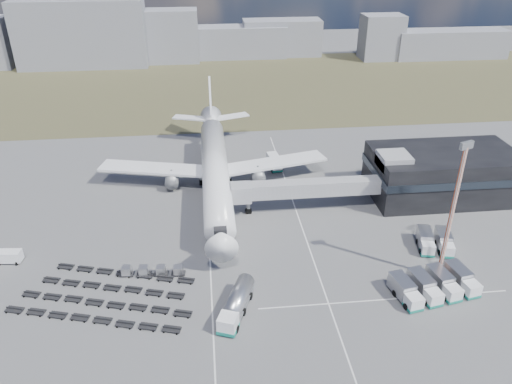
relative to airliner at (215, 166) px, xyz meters
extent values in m
plane|color=#565659|center=(0.00, -32.38, -5.29)|extent=(420.00, 420.00, 0.00)
cube|color=#46442A|center=(0.00, 77.62, -5.29)|extent=(420.00, 90.00, 0.01)
cube|color=silver|center=(-2.00, -27.38, -5.29)|extent=(0.25, 110.00, 0.01)
cube|color=silver|center=(16.00, -27.38, -5.29)|extent=(0.25, 110.00, 0.01)
cube|color=silver|center=(25.00, -40.38, -5.29)|extent=(40.00, 0.25, 0.01)
cube|color=black|center=(48.00, -8.38, -0.29)|extent=(30.00, 16.00, 10.00)
cube|color=#262D38|center=(48.00, -8.38, 0.91)|extent=(30.40, 16.40, 1.60)
cube|color=#939399|center=(36.00, -10.38, 4.21)|extent=(6.00, 6.00, 3.00)
cube|color=#939399|center=(18.10, -11.88, -0.19)|extent=(29.80, 3.00, 3.00)
cube|color=#939399|center=(4.70, -12.38, -0.19)|extent=(4.00, 3.60, 3.40)
cylinder|color=slate|center=(6.20, -11.88, -2.74)|extent=(0.70, 0.70, 5.10)
cylinder|color=black|center=(6.20, -11.88, -4.84)|extent=(1.40, 0.90, 1.40)
cylinder|color=white|center=(0.00, -2.38, 0.01)|extent=(5.60, 48.00, 5.60)
cone|color=white|center=(0.00, -28.88, 0.01)|extent=(5.60, 5.00, 5.60)
cone|color=white|center=(0.00, 25.62, 0.81)|extent=(5.60, 8.00, 5.60)
cube|color=black|center=(0.00, -26.88, 0.81)|extent=(2.20, 2.00, 0.80)
cube|color=white|center=(-13.00, 2.62, -1.19)|extent=(25.59, 11.38, 0.50)
cube|color=white|center=(13.00, 2.62, -1.19)|extent=(25.59, 11.38, 0.50)
cylinder|color=slate|center=(-9.50, 0.62, -2.89)|extent=(3.00, 5.00, 3.00)
cylinder|color=slate|center=(9.50, 0.62, -2.89)|extent=(3.00, 5.00, 3.00)
cube|color=white|center=(-5.50, 27.62, 1.21)|extent=(9.49, 5.63, 0.35)
cube|color=white|center=(5.50, 27.62, 1.21)|extent=(9.49, 5.63, 0.35)
cube|color=white|center=(0.00, 28.62, 6.51)|extent=(0.50, 9.06, 11.45)
cylinder|color=slate|center=(0.00, -23.38, -4.04)|extent=(0.50, 0.50, 2.50)
cylinder|color=slate|center=(-3.20, 1.62, -4.04)|extent=(0.60, 0.60, 2.50)
cylinder|color=slate|center=(3.20, 1.62, -4.04)|extent=(0.60, 0.60, 2.50)
cylinder|color=black|center=(0.00, -23.38, -4.79)|extent=(0.50, 1.20, 1.20)
cube|color=gray|center=(-48.62, 110.12, 7.62)|extent=(50.50, 12.00, 25.83)
cube|color=gray|center=(-13.39, 115.51, 5.17)|extent=(21.37, 12.00, 20.92)
cube|color=gray|center=(12.16, 120.18, 1.22)|extent=(44.97, 12.00, 13.02)
cube|color=gray|center=(33.39, 121.64, 2.26)|extent=(33.44, 12.00, 15.11)
cube|color=gray|center=(74.18, 110.65, 3.78)|extent=(16.73, 12.00, 18.14)
cube|color=gray|center=(104.55, 109.74, 0.50)|extent=(48.52, 12.00, 11.59)
cube|color=gray|center=(130.95, 124.44, -2.21)|extent=(32.99, 12.00, 6.17)
cube|color=white|center=(0.16, -44.65, -3.70)|extent=(3.40, 3.40, 2.52)
cube|color=#167D6C|center=(0.16, -44.65, -4.69)|extent=(3.54, 3.54, 0.55)
cylinder|color=#AFAFB4|center=(2.11, -39.65, -3.21)|extent=(5.53, 8.65, 2.74)
cube|color=slate|center=(2.11, -39.65, -4.47)|extent=(5.43, 8.61, 0.38)
cylinder|color=black|center=(1.51, -41.18, -4.74)|extent=(3.09, 2.15, 1.20)
cube|color=white|center=(0.68, -25.54, -4.56)|extent=(3.60, 2.60, 1.46)
cube|color=white|center=(-36.55, -23.94, -4.15)|extent=(4.41, 2.29, 2.27)
cube|color=white|center=(14.34, 8.53, -3.68)|extent=(3.15, 6.31, 2.83)
cube|color=#167D6C|center=(14.34, 8.53, -4.84)|extent=(3.26, 6.42, 0.45)
cube|color=white|center=(28.52, -42.86, -3.98)|extent=(2.70, 2.62, 2.23)
cube|color=#167D6C|center=(28.52, -42.86, -4.84)|extent=(2.82, 2.74, 0.46)
cube|color=#AFAFB4|center=(27.85, -39.38, -3.57)|extent=(3.26, 5.03, 2.63)
cube|color=white|center=(31.89, -42.21, -3.98)|extent=(2.70, 2.62, 2.23)
cube|color=#167D6C|center=(31.89, -42.21, -4.84)|extent=(2.82, 2.74, 0.46)
cube|color=#AFAFB4|center=(31.22, -38.73, -3.57)|extent=(3.26, 5.03, 2.63)
cube|color=white|center=(35.27, -41.56, -3.98)|extent=(2.70, 2.62, 2.23)
cube|color=#167D6C|center=(35.27, -41.56, -4.84)|extent=(2.82, 2.74, 0.46)
cube|color=#AFAFB4|center=(34.60, -38.08, -3.57)|extent=(3.26, 5.03, 2.63)
cube|color=white|center=(38.65, -40.91, -3.98)|extent=(2.70, 2.62, 2.23)
cube|color=#167D6C|center=(38.65, -40.91, -4.84)|extent=(2.82, 2.74, 0.46)
cube|color=#AFAFB4|center=(37.98, -37.43, -3.57)|extent=(3.26, 5.03, 2.63)
cube|color=white|center=(36.34, -29.57, -4.03)|extent=(2.65, 2.58, 2.14)
cube|color=#167D6C|center=(36.34, -29.57, -4.85)|extent=(2.77, 2.70, 0.44)
cube|color=#AFAFB4|center=(37.09, -26.25, -3.64)|extent=(3.26, 4.88, 2.53)
cube|color=white|center=(39.57, -30.30, -4.03)|extent=(2.65, 2.58, 2.14)
cube|color=#167D6C|center=(39.57, -30.30, -4.85)|extent=(2.77, 2.70, 0.44)
cube|color=#AFAFB4|center=(40.32, -26.98, -3.64)|extent=(3.26, 4.88, 2.53)
cube|color=black|center=(-15.95, -29.82, -5.02)|extent=(2.44, 1.63, 0.16)
cube|color=#AFAFB4|center=(-15.95, -29.82, -4.26)|extent=(1.55, 1.55, 1.34)
cube|color=black|center=(-13.09, -30.06, -5.02)|extent=(2.44, 1.63, 0.16)
cube|color=#AFAFB4|center=(-13.09, -30.06, -4.26)|extent=(1.55, 1.55, 1.34)
cube|color=black|center=(-10.24, -30.31, -5.02)|extent=(2.44, 1.63, 0.16)
cube|color=#AFAFB4|center=(-10.24, -30.31, -4.26)|extent=(1.55, 1.55, 1.34)
cube|color=black|center=(-7.38, -30.55, -5.02)|extent=(2.44, 1.63, 0.16)
cube|color=#AFAFB4|center=(-7.38, -30.55, -4.26)|extent=(1.55, 1.55, 1.34)
cube|color=black|center=(-19.91, -40.27, -4.97)|extent=(27.72, 9.13, 0.64)
cube|color=black|center=(-18.88, -36.68, -4.97)|extent=(27.72, 9.13, 0.64)
cube|color=black|center=(-17.85, -33.09, -4.97)|extent=(24.30, 8.15, 0.64)
cube|color=black|center=(-16.82, -29.50, -4.97)|extent=(24.30, 8.15, 0.64)
cylinder|color=#AC3E1B|center=(35.74, -35.74, 6.44)|extent=(0.66, 0.66, 23.47)
cube|color=slate|center=(35.74, -35.74, 18.46)|extent=(2.31, 1.32, 1.13)
cube|color=#565659|center=(35.74, -35.74, -5.15)|extent=(1.88, 1.88, 0.28)
camera|label=1|loc=(-1.58, -98.39, 46.88)|focal=35.00mm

